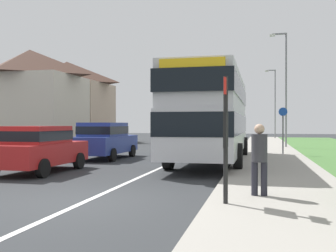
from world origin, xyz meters
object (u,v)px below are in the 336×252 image
Objects in this scene: cycle_route_sign at (283,129)px; bus_stop_sign at (226,131)px; parked_car_blue at (105,139)px; street_lamp_mid at (285,83)px; street_lamp_far at (274,99)px; parked_car_red at (38,147)px; double_decker_bus at (212,113)px; pedestrian_at_stop at (259,156)px.

bus_stop_sign is at bearing -97.90° from cycle_route_sign.
street_lamp_mid reaches higher than parked_car_blue.
street_lamp_mid is at bearing 83.31° from bus_stop_sign.
cycle_route_sign is 0.32× the size of street_lamp_mid.
cycle_route_sign is 23.60m from street_lamp_far.
parked_car_red is at bearing -105.55° from street_lamp_far.
street_lamp_far is at bearing 90.15° from street_lamp_mid.
double_decker_bus is 6.32× the size of pedestrian_at_stop.
parked_car_red is 5.51m from parked_car_blue.
street_lamp_mid reaches higher than cycle_route_sign.
cycle_route_sign is (1.21, 12.34, 0.45)m from pedestrian_at_stop.
parked_car_blue is (0.17, 5.50, 0.06)m from parked_car_red.
bus_stop_sign is 36.93m from street_lamp_far.
parked_car_blue is at bearing -131.81° from street_lamp_mid.
street_lamp_mid reaches higher than double_decker_bus.
street_lamp_mid is at bearing 84.89° from pedestrian_at_stop.
street_lamp_mid is (9.07, 15.45, 3.58)m from parked_car_red.
bus_stop_sign is 0.33× the size of street_lamp_mid.
street_lamp_mid is (8.90, 9.95, 3.52)m from parked_car_blue.
parked_car_red is at bearing -91.79° from parked_car_blue.
cycle_route_sign is 0.33× the size of street_lamp_far.
parked_car_red is at bearing -138.86° from double_decker_bus.
double_decker_bus is 2.38× the size of parked_car_blue.
parked_car_red is at bearing -133.66° from cycle_route_sign.
cycle_route_sign reaches higher than pedestrian_at_stop.
parked_car_blue is 13.80m from street_lamp_mid.
cycle_route_sign is 7.13m from street_lamp_mid.
street_lamp_mid reaches higher than street_lamp_far.
cycle_route_sign is at bearing -94.17° from street_lamp_mid.
street_lamp_far is (9.02, 32.43, 3.48)m from parked_car_red.
parked_car_blue is at bearing -108.20° from street_lamp_far.
parked_car_blue is 28.54m from street_lamp_far.
cycle_route_sign is at bearing 82.10° from bus_stop_sign.
cycle_route_sign is (8.43, 3.51, 0.48)m from parked_car_blue.
parked_car_blue is 2.66× the size of pedestrian_at_stop.
street_lamp_mid is at bearing 59.59° from parked_car_red.
parked_car_blue reaches higher than pedestrian_at_stop.
cycle_route_sign is at bearing 22.60° from parked_car_blue.
parked_car_blue is at bearing 171.69° from double_decker_bus.
pedestrian_at_stop is 35.95m from street_lamp_far.
street_lamp_far is (8.85, 26.92, 3.42)m from parked_car_blue.
bus_stop_sign reaches higher than pedestrian_at_stop.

